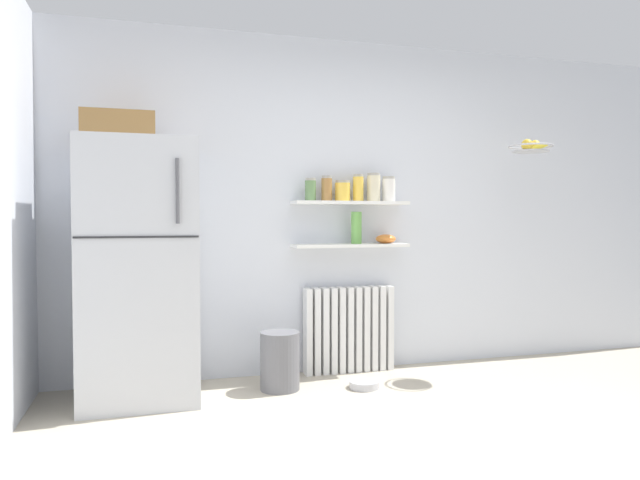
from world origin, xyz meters
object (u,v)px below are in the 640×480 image
at_px(storage_jar_4, 374,187).
at_px(vase, 356,228).
at_px(storage_jar_1, 327,189).
at_px(storage_jar_3, 358,188).
at_px(trash_bin, 280,361).
at_px(storage_jar_5, 389,189).
at_px(storage_jar_2, 343,191).
at_px(storage_jar_0, 311,190).
at_px(shelf_bowl, 386,239).
at_px(refrigerator, 138,265).
at_px(hanging_fruit_basket, 531,147).
at_px(radiator, 349,329).
at_px(pet_food_bowl, 364,384).

height_order(storage_jar_4, vase, storage_jar_4).
relative_size(storage_jar_1, storage_jar_3, 0.91).
bearing_deg(trash_bin, storage_jar_5, 17.30).
height_order(storage_jar_2, trash_bin, storage_jar_2).
height_order(storage_jar_0, trash_bin, storage_jar_0).
distance_m(storage_jar_4, trash_bin, 1.52).
xyz_separation_m(vase, shelf_bowl, (0.25, 0.00, -0.09)).
distance_m(vase, trash_bin, 1.18).
bearing_deg(storage_jar_5, trash_bin, -162.70).
xyz_separation_m(storage_jar_5, trash_bin, (-0.94, -0.29, -1.23)).
height_order(refrigerator, storage_jar_4, refrigerator).
bearing_deg(storage_jar_0, trash_bin, -135.97).
bearing_deg(storage_jar_1, hanging_fruit_basket, -13.22).
relative_size(refrigerator, radiator, 2.61).
distance_m(storage_jar_2, storage_jar_4, 0.26).
height_order(storage_jar_5, vase, storage_jar_5).
bearing_deg(storage_jar_3, shelf_bowl, -0.00).
distance_m(vase, shelf_bowl, 0.26).
bearing_deg(pet_food_bowl, storage_jar_4, 61.26).
bearing_deg(storage_jar_0, storage_jar_5, 0.00).
bearing_deg(hanging_fruit_basket, trash_bin, 177.98).
distance_m(radiator, vase, 0.80).
height_order(storage_jar_0, storage_jar_3, storage_jar_3).
relative_size(radiator, trash_bin, 1.76).
distance_m(storage_jar_4, shelf_bowl, 0.42).
distance_m(storage_jar_0, hanging_fruit_basket, 1.75).
bearing_deg(storage_jar_2, hanging_fruit_basket, -14.36).
height_order(storage_jar_4, storage_jar_5, storage_jar_4).
xyz_separation_m(radiator, storage_jar_2, (-0.06, -0.03, 1.08)).
relative_size(refrigerator, storage_jar_2, 11.71).
xyz_separation_m(radiator, pet_food_bowl, (-0.04, -0.45, -0.31)).
distance_m(storage_jar_0, pet_food_bowl, 1.49).
relative_size(storage_jar_0, hanging_fruit_basket, 0.51).
relative_size(storage_jar_3, vase, 0.84).
bearing_deg(storage_jar_2, pet_food_bowl, -86.88).
xyz_separation_m(storage_jar_5, pet_food_bowl, (-0.36, -0.42, -1.41)).
relative_size(storage_jar_0, storage_jar_2, 1.08).
bearing_deg(vase, storage_jar_0, 180.00).
height_order(storage_jar_5, hanging_fruit_basket, hanging_fruit_basket).
xyz_separation_m(storage_jar_2, hanging_fruit_basket, (1.42, -0.36, 0.34)).
bearing_deg(storage_jar_2, storage_jar_4, -0.00).
distance_m(storage_jar_1, storage_jar_2, 0.13).
xyz_separation_m(storage_jar_1, hanging_fruit_basket, (1.55, -0.36, 0.33)).
height_order(refrigerator, vase, refrigerator).
bearing_deg(storage_jar_5, vase, 180.00).
relative_size(radiator, storage_jar_1, 3.74).
height_order(refrigerator, storage_jar_3, refrigerator).
distance_m(storage_jar_3, pet_food_bowl, 1.48).
xyz_separation_m(storage_jar_3, trash_bin, (-0.69, -0.29, -1.24)).
xyz_separation_m(storage_jar_5, hanging_fruit_basket, (1.04, -0.36, 0.32)).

